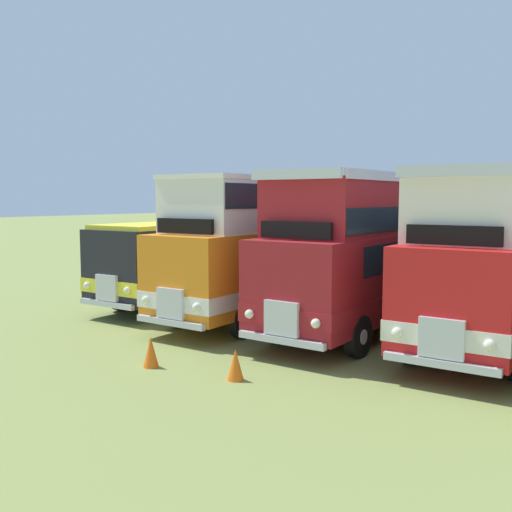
{
  "coord_description": "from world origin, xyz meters",
  "views": [
    {
      "loc": [
        7.42,
        -16.2,
        3.86
      ],
      "look_at": [
        -4.86,
        0.4,
        1.77
      ],
      "focal_mm": 40.69,
      "sensor_mm": 36.0,
      "label": 1
    }
  ],
  "objects_px": {
    "bus_second_in_row": "(280,239)",
    "cone_mid_row": "(151,352)",
    "bus_first_in_row": "(207,254)",
    "cone_near_end": "(235,364)",
    "bus_third_in_row": "(374,248)",
    "bus_fourth_in_row": "(499,254)"
  },
  "relations": [
    {
      "from": "bus_second_in_row",
      "to": "bus_first_in_row",
      "type": "bearing_deg",
      "value": 176.23
    },
    {
      "from": "bus_first_in_row",
      "to": "cone_mid_row",
      "type": "relative_size",
      "value": 14.1
    },
    {
      "from": "bus_second_in_row",
      "to": "bus_fourth_in_row",
      "type": "xyz_separation_m",
      "value": [
        6.92,
        0.26,
        -0.11
      ]
    },
    {
      "from": "bus_third_in_row",
      "to": "bus_fourth_in_row",
      "type": "height_order",
      "value": "same"
    },
    {
      "from": "bus_second_in_row",
      "to": "bus_fourth_in_row",
      "type": "height_order",
      "value": "bus_fourth_in_row"
    },
    {
      "from": "bus_second_in_row",
      "to": "cone_mid_row",
      "type": "distance_m",
      "value": 7.54
    },
    {
      "from": "bus_third_in_row",
      "to": "bus_first_in_row",
      "type": "bearing_deg",
      "value": 177.23
    },
    {
      "from": "bus_third_in_row",
      "to": "cone_near_end",
      "type": "xyz_separation_m",
      "value": [
        -0.05,
        -6.62,
        -2.02
      ]
    },
    {
      "from": "bus_first_in_row",
      "to": "cone_near_end",
      "type": "relative_size",
      "value": 14.64
    },
    {
      "from": "bus_third_in_row",
      "to": "bus_fourth_in_row",
      "type": "bearing_deg",
      "value": 6.1
    },
    {
      "from": "bus_first_in_row",
      "to": "cone_near_end",
      "type": "distance_m",
      "value": 9.88
    },
    {
      "from": "bus_fourth_in_row",
      "to": "cone_near_end",
      "type": "xyz_separation_m",
      "value": [
        -3.5,
        -6.99,
        -2.02
      ]
    },
    {
      "from": "bus_third_in_row",
      "to": "cone_mid_row",
      "type": "relative_size",
      "value": 14.51
    },
    {
      "from": "cone_mid_row",
      "to": "bus_third_in_row",
      "type": "bearing_deg",
      "value": 72.64
    },
    {
      "from": "bus_fourth_in_row",
      "to": "cone_mid_row",
      "type": "xyz_separation_m",
      "value": [
        -5.65,
        -7.39,
        -2.01
      ]
    },
    {
      "from": "bus_first_in_row",
      "to": "cone_near_end",
      "type": "xyz_separation_m",
      "value": [
        6.87,
        -6.95,
        -1.41
      ]
    },
    {
      "from": "bus_second_in_row",
      "to": "cone_mid_row",
      "type": "relative_size",
      "value": 15.27
    },
    {
      "from": "bus_third_in_row",
      "to": "cone_mid_row",
      "type": "bearing_deg",
      "value": -107.36
    },
    {
      "from": "bus_first_in_row",
      "to": "cone_near_end",
      "type": "bearing_deg",
      "value": -45.33
    },
    {
      "from": "cone_near_end",
      "to": "bus_second_in_row",
      "type": "bearing_deg",
      "value": 116.92
    },
    {
      "from": "bus_first_in_row",
      "to": "bus_second_in_row",
      "type": "bearing_deg",
      "value": -3.77
    },
    {
      "from": "bus_fourth_in_row",
      "to": "cone_mid_row",
      "type": "bearing_deg",
      "value": -127.41
    }
  ]
}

